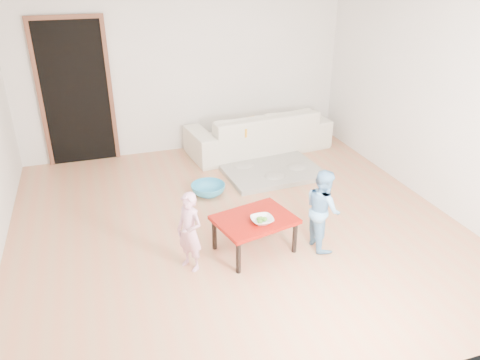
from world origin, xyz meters
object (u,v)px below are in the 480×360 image
red_table (254,234)px  bowl (262,220)px  child_blue (323,209)px  child_pink (190,232)px  basin (208,189)px  sofa (259,131)px

red_table → bowl: 0.25m
red_table → child_blue: bearing=-10.0°
child_blue → child_pink: bearing=89.3°
bowl → child_blue: bearing=-1.6°
red_table → basin: bearing=95.7°
red_table → sofa: bearing=69.1°
bowl → child_pink: (-0.74, 0.02, -0.01)m
child_pink → basin: (0.56, 1.48, -0.34)m
bowl → child_blue: child_blue is taller
sofa → child_pink: child_pink is taller
bowl → child_blue: 0.67m
sofa → basin: sofa is taller
child_blue → basin: 1.78m
child_pink → basin: size_ratio=1.85×
red_table → child_blue: child_blue is taller
basin → bowl: bearing=-83.1°
child_blue → basin: size_ratio=1.98×
sofa → child_blue: 2.79m
red_table → child_blue: size_ratio=0.89×
red_table → child_pink: child_pink is taller
sofa → child_blue: bearing=77.3°
child_blue → basin: child_blue is taller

